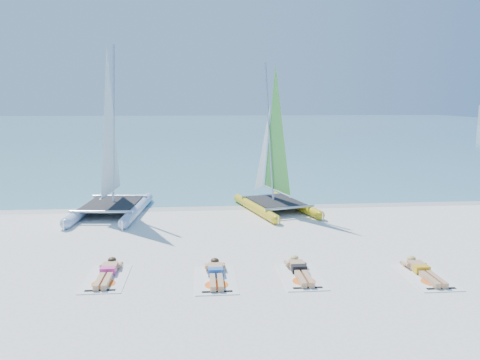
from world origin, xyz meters
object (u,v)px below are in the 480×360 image
object	(u,v)px
catamaran_blue	(110,162)
catamaran_yellow	(272,162)
sunbather_c	(299,269)
towel_b	(216,280)
towel_a	(106,279)
sunbather_b	(216,273)
towel_d	(426,277)
sunbather_d	(422,270)
sunbather_a	(108,272)
towel_c	(301,276)

from	to	relation	value
catamaran_blue	catamaran_yellow	size ratio (longest dim) A/B	1.11
catamaran_yellow	sunbather_c	bearing A→B (deg)	-108.49
towel_b	sunbather_c	distance (m)	2.12
towel_a	sunbather_b	world-z (taller)	sunbather_b
catamaran_yellow	towel_b	world-z (taller)	catamaran_yellow
towel_d	sunbather_b	bearing A→B (deg)	174.94
catamaran_blue	towel_d	bearing A→B (deg)	-35.03
sunbather_b	sunbather_d	bearing A→B (deg)	-2.94
catamaran_yellow	sunbather_d	xyz separation A→B (m)	(2.66, -7.61, -1.77)
catamaran_yellow	sunbather_a	world-z (taller)	catamaran_yellow
catamaran_yellow	towel_b	bearing A→B (deg)	-123.75
sunbather_b	catamaran_blue	bearing A→B (deg)	118.19
sunbather_c	sunbather_a	bearing A→B (deg)	176.88
catamaran_blue	towel_b	distance (m)	8.33
sunbather_a	sunbather_b	world-z (taller)	same
towel_a	sunbather_c	bearing A→B (deg)	-0.82
catamaran_yellow	sunbather_b	bearing A→B (deg)	-124.20
sunbather_a	sunbather_d	bearing A→B (deg)	-4.14
catamaran_blue	sunbather_a	bearing A→B (deg)	-76.08
sunbather_a	sunbather_d	xyz separation A→B (m)	(7.84, -0.57, 0.00)
towel_b	sunbather_d	bearing A→B (deg)	-0.81
catamaran_yellow	sunbather_c	xyz separation A→B (m)	(-0.40, -7.30, -1.77)
sunbather_a	catamaran_blue	bearing A→B (deg)	99.10
catamaran_blue	sunbather_b	bearing A→B (deg)	-56.99
towel_b	sunbather_a	bearing A→B (deg)	169.53
towel_c	towel_b	bearing A→B (deg)	-178.89
sunbather_a	sunbather_c	bearing A→B (deg)	-3.12
towel_b	catamaran_yellow	bearing A→B (deg)	71.60
catamaran_yellow	sunbather_a	xyz separation A→B (m)	(-5.18, -7.04, -1.77)
sunbather_a	sunbather_c	distance (m)	4.78
catamaran_blue	sunbather_d	size ratio (longest dim) A/B	3.87
sunbather_b	sunbather_c	world-z (taller)	same
towel_a	sunbather_c	size ratio (longest dim) A/B	1.07
towel_b	sunbather_b	xyz separation A→B (m)	(0.00, 0.19, 0.11)
towel_b	towel_d	xyz separation A→B (m)	(5.17, -0.27, 0.00)
sunbather_c	towel_d	world-z (taller)	sunbather_c
catamaran_yellow	sunbather_d	distance (m)	8.25
catamaran_blue	towel_a	world-z (taller)	catamaran_blue
catamaran_blue	sunbather_c	xyz separation A→B (m)	(5.85, -6.94, -1.88)
catamaran_blue	sunbather_a	size ratio (longest dim) A/B	3.87
towel_b	sunbather_c	bearing A→B (deg)	6.31
catamaran_blue	sunbather_a	world-z (taller)	catamaran_blue
sunbather_a	sunbather_b	bearing A→B (deg)	-6.44
sunbather_b	towel_c	distance (m)	2.11
towel_c	towel_d	distance (m)	3.08
sunbather_a	towel_d	world-z (taller)	sunbather_a
sunbather_a	towel_c	bearing A→B (deg)	-5.41
catamaran_blue	sunbather_d	world-z (taller)	catamaran_blue
catamaran_yellow	sunbather_b	size ratio (longest dim) A/B	3.48
towel_b	towel_c	xyz separation A→B (m)	(2.11, 0.04, 0.00)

